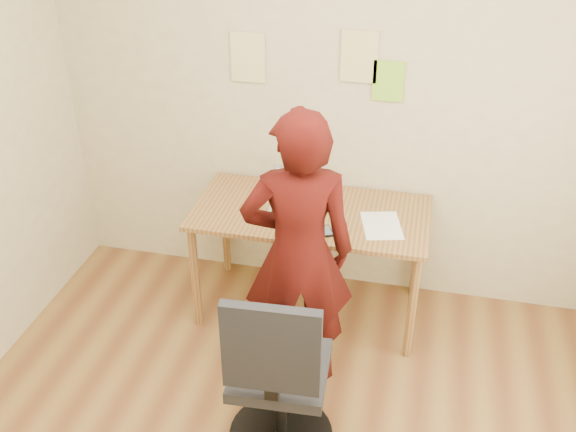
% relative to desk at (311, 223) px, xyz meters
% --- Properties ---
extents(room, '(3.58, 3.58, 2.78)m').
position_rel_desk_xyz_m(room, '(0.06, -1.38, 0.70)').
color(room, brown).
rests_on(room, ground).
extents(desk, '(1.40, 0.70, 0.74)m').
position_rel_desk_xyz_m(desk, '(0.00, 0.00, 0.00)').
color(desk, olive).
rests_on(desk, ground).
extents(laptop, '(0.32, 0.29, 0.22)m').
position_rel_desk_xyz_m(laptop, '(-0.10, 0.02, 0.14)').
color(laptop, '#B5B5BC').
rests_on(laptop, desk).
extents(paper_sheet, '(0.28, 0.35, 0.00)m').
position_rel_desk_xyz_m(paper_sheet, '(0.43, -0.07, 0.09)').
color(paper_sheet, white).
rests_on(paper_sheet, desk).
extents(phone, '(0.10, 0.13, 0.01)m').
position_rel_desk_xyz_m(phone, '(0.13, -0.21, 0.09)').
color(phone, black).
rests_on(phone, desk).
extents(wall_note_left, '(0.21, 0.00, 0.30)m').
position_rel_desk_xyz_m(wall_note_left, '(-0.47, 0.36, 0.87)').
color(wall_note_left, '#DFCE85').
rests_on(wall_note_left, room).
extents(wall_note_mid, '(0.21, 0.00, 0.30)m').
position_rel_desk_xyz_m(wall_note_mid, '(0.19, 0.36, 0.92)').
color(wall_note_mid, '#DFCE85').
rests_on(wall_note_mid, room).
extents(wall_note_right, '(0.18, 0.00, 0.24)m').
position_rel_desk_xyz_m(wall_note_right, '(0.37, 0.36, 0.79)').
color(wall_note_right, '#94D930').
rests_on(wall_note_right, room).
extents(office_chair, '(0.53, 0.53, 1.02)m').
position_rel_desk_xyz_m(office_chair, '(0.07, -1.12, -0.22)').
color(office_chair, black).
rests_on(office_chair, ground).
extents(person, '(0.67, 0.52, 1.61)m').
position_rel_desk_xyz_m(person, '(0.04, -0.56, 0.15)').
color(person, '#390A07').
rests_on(person, ground).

